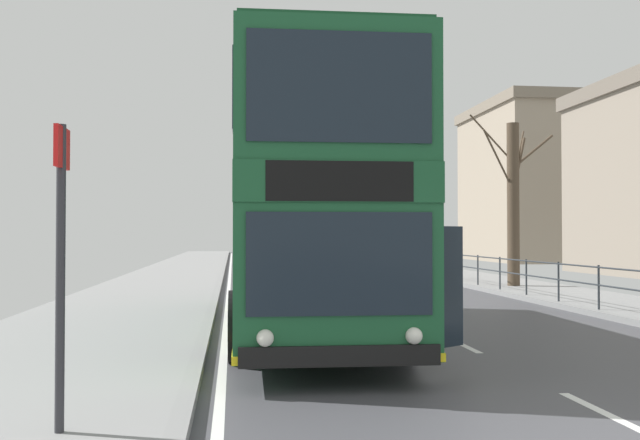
{
  "coord_description": "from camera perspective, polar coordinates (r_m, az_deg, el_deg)",
  "views": [
    {
      "loc": [
        -3.81,
        -4.25,
        1.84
      ],
      "look_at": [
        -2.42,
        7.07,
        2.08
      ],
      "focal_mm": 39.79,
      "sensor_mm": 36.0,
      "label": 1
    }
  ],
  "objects": [
    {
      "name": "pedestrian_railing_far_kerb",
      "position": [
        17.36,
        21.5,
        -4.48
      ],
      "size": [
        0.05,
        24.08,
        1.01
      ],
      "color": "#2D3338",
      "rests_on": "ground"
    },
    {
      "name": "bus_stop_sign_near",
      "position": [
        6.53,
        -20.12,
        -1.69
      ],
      "size": [
        0.08,
        0.44,
        2.66
      ],
      "color": "#2D2D33",
      "rests_on": "ground"
    },
    {
      "name": "double_decker_bus_main",
      "position": [
        13.26,
        -1.27,
        0.98
      ],
      "size": [
        3.17,
        10.46,
        4.49
      ],
      "color": "#19512D",
      "rests_on": "ground"
    },
    {
      "name": "bare_tree_far_01",
      "position": [
        24.61,
        15.29,
        1.49
      ],
      "size": [
        2.99,
        1.69,
        5.8
      ],
      "color": "#4C3D2D",
      "rests_on": "ground"
    },
    {
      "name": "background_building_01",
      "position": [
        52.64,
        17.54,
        2.92
      ],
      "size": [
        9.23,
        11.8,
        11.09
      ],
      "color": "gray",
      "rests_on": "ground"
    }
  ]
}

